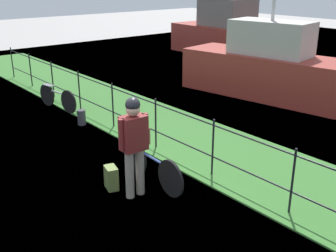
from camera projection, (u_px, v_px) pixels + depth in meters
The scene contains 12 objects.
ground_plane at pixel (102, 190), 6.85m from camera, with size 60.00×60.00×0.00m, color #9E9993.
grass_strip at pixel (213, 149), 8.45m from camera, with size 27.00×2.40×0.03m, color #38702D.
iron_fence at pixel (182, 131), 7.72m from camera, with size 18.04×0.04×1.08m.
bicycle_main at pixel (152, 166), 6.96m from camera, with size 1.67×0.18×0.63m.
wooden_crate at pixel (139, 135), 7.08m from camera, with size 0.32×0.26×0.30m, color brown.
terrier_dog at pixel (139, 123), 6.99m from camera, with size 0.32×0.15×0.18m.
cyclist_person at pixel (134, 139), 6.34m from camera, with size 0.28×0.54×1.68m.
backpack_on_paving at pixel (111, 178), 6.84m from camera, with size 0.28×0.18×0.40m, color olive.
mooring_bollard at pixel (82, 117), 9.80m from camera, with size 0.20×0.20×0.37m, color #38383D.
bicycle_parked at pixel (57, 97), 10.91m from camera, with size 1.61×0.31×0.62m.
moored_boat_near at pixel (268, 68), 11.96m from camera, with size 5.40×2.43×3.82m.
moored_boat_mid at pixel (226, 34), 18.44m from camera, with size 5.20×2.51×4.08m.
Camera 1 is at (5.37, -3.01, 3.40)m, focal length 43.29 mm.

